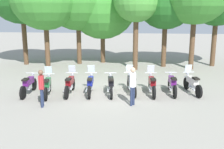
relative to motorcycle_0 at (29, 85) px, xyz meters
The scene contains 13 objects.
ground_plane 4.16m from the motorcycle_0, ahead, with size 80.00×80.00×0.00m, color gray.
motorcycle_0 is the anchor object (origin of this frame).
motorcycle_1 1.02m from the motorcycle_0, ahead, with size 0.71×2.16×1.37m.
motorcycle_2 2.07m from the motorcycle_0, ahead, with size 0.62×2.19×1.37m.
motorcycle_3 3.10m from the motorcycle_0, ahead, with size 0.62×2.19×1.37m.
motorcycle_4 4.13m from the motorcycle_0, ahead, with size 0.62×2.18×0.99m.
motorcycle_5 5.18m from the motorcycle_0, ahead, with size 0.72×2.16×1.37m.
motorcycle_6 6.19m from the motorcycle_0, ahead, with size 0.62×2.19×1.37m.
motorcycle_7 7.24m from the motorcycle_0, ahead, with size 0.62×2.19×0.99m.
motorcycle_8 8.27m from the motorcycle_0, ahead, with size 0.73×2.16×1.37m.
person_0 2.24m from the motorcycle_0, 52.56° to the right, with size 0.25×0.41×1.66m.
person_1 5.38m from the motorcycle_0, 12.23° to the right, with size 0.31×0.38×1.73m.
tree_3 10.37m from the motorcycle_0, 74.77° to the left, with size 5.43×5.43×7.35m.
Camera 1 is at (1.42, -13.11, 4.07)m, focal length 43.65 mm.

